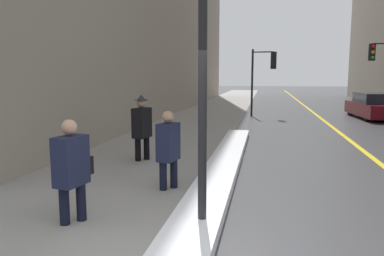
{
  "coord_description": "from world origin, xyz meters",
  "views": [
    {
      "loc": [
        1.14,
        -3.87,
        2.16
      ],
      "look_at": [
        -0.4,
        4.0,
        1.05
      ],
      "focal_mm": 35.0,
      "sensor_mm": 36.0,
      "label": 1
    }
  ],
  "objects_px": {
    "pedestrian_nearside": "(142,125)",
    "lamp_post": "(203,46)",
    "traffic_light_near": "(266,68)",
    "traffic_light_far": "(380,62)",
    "parked_car_maroon": "(376,106)",
    "pedestrian_with_shoulder_bag": "(169,146)",
    "pedestrian_in_glasses": "(72,166)"
  },
  "relations": [
    {
      "from": "lamp_post",
      "to": "traffic_light_near",
      "type": "height_order",
      "value": "lamp_post"
    },
    {
      "from": "traffic_light_near",
      "to": "parked_car_maroon",
      "type": "distance_m",
      "value": 5.92
    },
    {
      "from": "lamp_post",
      "to": "parked_car_maroon",
      "type": "bearing_deg",
      "value": 67.74
    },
    {
      "from": "traffic_light_far",
      "to": "pedestrian_nearside",
      "type": "relative_size",
      "value": 2.36
    },
    {
      "from": "traffic_light_far",
      "to": "pedestrian_nearside",
      "type": "distance_m",
      "value": 15.79
    },
    {
      "from": "traffic_light_near",
      "to": "pedestrian_with_shoulder_bag",
      "type": "bearing_deg",
      "value": -94.47
    },
    {
      "from": "lamp_post",
      "to": "pedestrian_in_glasses",
      "type": "distance_m",
      "value": 2.57
    },
    {
      "from": "traffic_light_near",
      "to": "pedestrian_nearside",
      "type": "relative_size",
      "value": 2.1
    },
    {
      "from": "lamp_post",
      "to": "traffic_light_far",
      "type": "height_order",
      "value": "lamp_post"
    },
    {
      "from": "pedestrian_nearside",
      "to": "pedestrian_in_glasses",
      "type": "bearing_deg",
      "value": 15.82
    },
    {
      "from": "traffic_light_near",
      "to": "parked_car_maroon",
      "type": "height_order",
      "value": "traffic_light_near"
    },
    {
      "from": "lamp_post",
      "to": "pedestrian_nearside",
      "type": "relative_size",
      "value": 2.46
    },
    {
      "from": "pedestrian_with_shoulder_bag",
      "to": "pedestrian_nearside",
      "type": "distance_m",
      "value": 2.6
    },
    {
      "from": "pedestrian_nearside",
      "to": "parked_car_maroon",
      "type": "distance_m",
      "value": 14.4
    },
    {
      "from": "lamp_post",
      "to": "pedestrian_nearside",
      "type": "height_order",
      "value": "lamp_post"
    },
    {
      "from": "pedestrian_nearside",
      "to": "lamp_post",
      "type": "bearing_deg",
      "value": 40.14
    },
    {
      "from": "lamp_post",
      "to": "traffic_light_near",
      "type": "xyz_separation_m",
      "value": [
        0.8,
        15.59,
        0.03
      ]
    },
    {
      "from": "traffic_light_far",
      "to": "pedestrian_with_shoulder_bag",
      "type": "bearing_deg",
      "value": 53.21
    },
    {
      "from": "pedestrian_with_shoulder_bag",
      "to": "parked_car_maroon",
      "type": "distance_m",
      "value": 15.61
    },
    {
      "from": "traffic_light_far",
      "to": "parked_car_maroon",
      "type": "distance_m",
      "value": 2.65
    },
    {
      "from": "lamp_post",
      "to": "pedestrian_nearside",
      "type": "bearing_deg",
      "value": 118.84
    },
    {
      "from": "pedestrian_with_shoulder_bag",
      "to": "parked_car_maroon",
      "type": "xyz_separation_m",
      "value": [
        7.35,
        13.77,
        -0.22
      ]
    },
    {
      "from": "pedestrian_in_glasses",
      "to": "pedestrian_nearside",
      "type": "distance_m",
      "value": 4.16
    },
    {
      "from": "lamp_post",
      "to": "traffic_light_far",
      "type": "xyz_separation_m",
      "value": [
        6.79,
        16.88,
        0.36
      ]
    },
    {
      "from": "pedestrian_in_glasses",
      "to": "pedestrian_nearside",
      "type": "relative_size",
      "value": 0.91
    },
    {
      "from": "traffic_light_near",
      "to": "pedestrian_with_shoulder_bag",
      "type": "relative_size",
      "value": 2.36
    },
    {
      "from": "traffic_light_near",
      "to": "traffic_light_far",
      "type": "bearing_deg",
      "value": 15.01
    },
    {
      "from": "traffic_light_near",
      "to": "parked_car_maroon",
      "type": "bearing_deg",
      "value": 3.01
    },
    {
      "from": "pedestrian_with_shoulder_bag",
      "to": "parked_car_maroon",
      "type": "height_order",
      "value": "pedestrian_with_shoulder_bag"
    },
    {
      "from": "pedestrian_in_glasses",
      "to": "pedestrian_with_shoulder_bag",
      "type": "relative_size",
      "value": 1.02
    },
    {
      "from": "parked_car_maroon",
      "to": "pedestrian_in_glasses",
      "type": "bearing_deg",
      "value": 148.55
    },
    {
      "from": "parked_car_maroon",
      "to": "lamp_post",
      "type": "bearing_deg",
      "value": 154.22
    }
  ]
}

